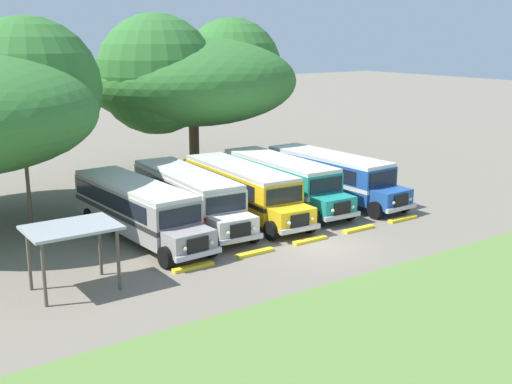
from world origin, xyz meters
The scene contains 15 objects.
ground_plane centered at (0.00, 0.00, 0.00)m, with size 220.00×220.00×0.00m, color slate.
foreground_grass_strip centered at (0.00, -9.50, 0.00)m, with size 80.00×11.08×0.01m, color olive.
parked_bus_slot_0 centered at (-6.77, 6.53, 1.58)m, with size 3.17×10.91×2.82m.
parked_bus_slot_1 centered at (-3.35, 7.29, 1.58)m, with size 3.21×10.92×2.82m.
parked_bus_slot_2 centered at (-0.01, 6.96, 1.58)m, with size 3.19×10.91×2.82m.
parked_bus_slot_3 centered at (3.20, 7.51, 1.58)m, with size 3.02×10.88×2.82m.
parked_bus_slot_4 centered at (6.61, 6.87, 1.58)m, with size 3.06×10.89×2.82m.
curb_wheelstop_0 centered at (-6.70, 0.82, 0.07)m, with size 2.00×0.36×0.15m, color yellow.
curb_wheelstop_1 centered at (-3.35, 0.82, 0.07)m, with size 2.00×0.36×0.15m, color yellow.
curb_wheelstop_2 centered at (0.00, 0.82, 0.07)m, with size 2.00×0.36×0.15m, color yellow.
curb_wheelstop_3 centered at (3.35, 0.82, 0.07)m, with size 2.00×0.36×0.15m, color yellow.
curb_wheelstop_4 centered at (6.70, 0.82, 0.07)m, with size 2.00×0.36×0.15m, color yellow.
broad_shade_tree centered at (3.50, 19.38, 7.11)m, with size 16.38×14.89×11.60m.
utility_pole centered at (-11.04, 10.58, 3.33)m, with size 1.80×0.20×6.18m.
waiting_shelter centered at (-11.86, 1.43, 2.45)m, with size 3.60×2.60×2.72m.
Camera 1 is at (-19.69, -22.95, 10.20)m, focal length 45.01 mm.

